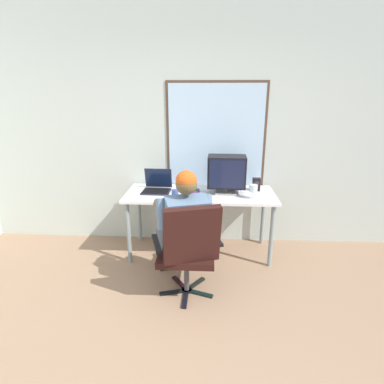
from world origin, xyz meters
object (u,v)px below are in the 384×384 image
Objects in this scene: laptop at (157,185)px; coffee_mug at (175,193)px; person_seated at (184,226)px; crt_monitor at (227,172)px; book_stack at (192,190)px; office_chair at (189,247)px; wine_glass at (253,189)px; desk at (200,199)px; desk_speaker at (256,184)px.

laptop is 0.32m from coffee_mug.
person_seated is 14.56× the size of coffee_mug.
crt_monitor reaches higher than book_stack.
laptop reaches higher than book_stack.
office_chair is 1.02m from wine_glass.
office_chair is at bearing -75.39° from person_seated.
desk is 0.52m from laptop.
desk is 0.67m from desk_speaker.
desk_speaker reaches higher than desk.
person_seated is (-0.07, 0.26, 0.08)m from office_chair.
wine_glass is 0.94× the size of book_stack.
person_seated is 0.81m from laptop.
laptop is at bearing 176.74° from crt_monitor.
office_chair is 1.08m from laptop.
laptop reaches higher than desk.
laptop is at bearing 167.74° from wine_glass.
crt_monitor is 2.93× the size of desk_speaker.
book_stack is at bearing 178.66° from crt_monitor.
book_stack is at bearing 46.97° from coffee_mug.
office_chair reaches higher than desk.
desk_speaker is at bearing 17.42° from coffee_mug.
coffee_mug is (-0.91, -0.29, -0.03)m from desk_speaker.
person_seated reaches higher than crt_monitor.
book_stack is at bearing 86.16° from person_seated.
desk_speaker is (0.08, 0.30, -0.03)m from wine_glass.
crt_monitor reaches higher than desk.
book_stack is at bearing -172.26° from desk_speaker.
person_seated is at bearing -62.73° from laptop.
person_seated reaches higher than wine_glass.
person_seated is at bearing -102.40° from desk.
coffee_mug is (-0.84, 0.01, -0.07)m from wine_glass.
person_seated is 0.87m from crt_monitor.
laptop is 2.14× the size of wine_glass.
person_seated is (-0.14, -0.63, -0.06)m from desk.
desk_speaker is at bearing 75.71° from wine_glass.
desk is at bearing 85.31° from office_chair.
office_chair is 11.65× the size of coffee_mug.
wine_glass is at bearing -16.52° from desk.
coffee_mug is (-0.27, -0.16, 0.11)m from desk.
desk_speaker is 0.75m from book_stack.
book_stack is at bearing -5.09° from laptop.
crt_monitor is at bearing -162.78° from desk_speaker.
desk is at bearing 30.56° from coffee_mug.
office_chair is at bearing -125.18° from desk_speaker.
laptop is 1.09m from wine_glass.
person_seated is at bearing -123.42° from crt_monitor.
crt_monitor is (0.43, 0.65, 0.37)m from person_seated.
person_seated is at bearing -135.81° from desk_speaker.
coffee_mug is at bearing -43.94° from laptop.
wine_glass is 0.31m from desk_speaker.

